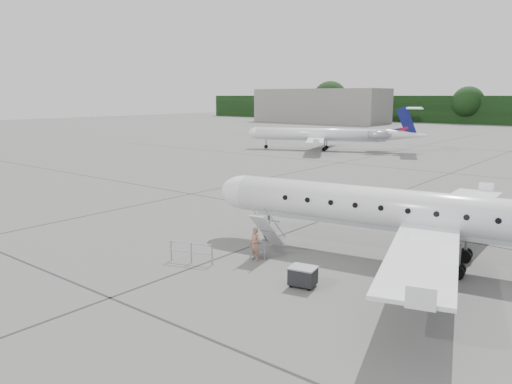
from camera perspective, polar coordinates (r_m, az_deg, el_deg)
The scene contains 8 objects.
ground at distance 24.46m, azimuth 12.35°, elevation -8.39°, with size 320.00×320.00×0.00m, color #5D5D5B.
terminal_building at distance 153.39m, azimuth 7.37°, elevation 9.75°, with size 40.00×14.00×10.00m, color slate.
main_regional_jet at distance 24.77m, azimuth 20.75°, elevation -0.18°, with size 27.45×19.76×7.04m, color white, non-canonical shape.
airstair at distance 25.69m, azimuth 1.37°, elevation -4.61°, with size 0.85×2.42×2.21m, color white, non-canonical shape.
passenger at distance 24.62m, azimuth -0.13°, elevation -5.97°, with size 0.60×0.40×1.65m, color #946550.
safety_railing at distance 24.55m, azimuth -7.41°, elevation -6.92°, with size 2.20×0.08×1.00m, color gray, non-canonical shape.
baggage_cart at distance 21.55m, azimuth 5.37°, elevation -9.55°, with size 1.07×0.87×0.93m, color black, non-canonical shape.
bg_regional_left at distance 75.15m, azimuth 7.32°, elevation 7.24°, with size 24.65×17.75×6.47m, color white, non-canonical shape.
Camera 1 is at (10.05, -20.81, 8.00)m, focal length 35.00 mm.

